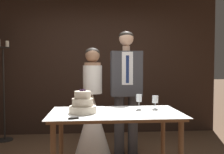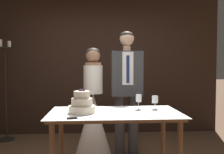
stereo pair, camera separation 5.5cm
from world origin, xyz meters
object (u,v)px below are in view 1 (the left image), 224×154
object	(u,v)px
bride	(93,116)
candle_stand	(4,94)
tiered_cake	(83,104)
wine_glass_middle	(155,100)
cake_table	(115,120)
cake_knife	(82,118)
wine_glass_near	(139,99)
groom	(126,85)

from	to	relation	value
bride	candle_stand	bearing A→B (deg)	151.39
tiered_cake	wine_glass_middle	distance (m)	0.88
tiered_cake	bride	size ratio (longest dim) A/B	0.19
wine_glass_middle	bride	bearing A→B (deg)	134.88
cake_table	cake_knife	size ratio (longest dim) A/B	3.32
tiered_cake	candle_stand	distance (m)	2.31
bride	tiered_cake	bearing A→B (deg)	-96.88
tiered_cake	candle_stand	size ratio (longest dim) A/B	0.17
wine_glass_near	wine_glass_middle	world-z (taller)	wine_glass_near
groom	wine_glass_near	bearing A→B (deg)	-86.25
bride	groom	xyz separation A→B (m)	(0.50, -0.00, 0.46)
tiered_cake	bride	bearing A→B (deg)	83.12
bride	wine_glass_near	bearing A→B (deg)	-53.88
wine_glass_middle	groom	world-z (taller)	groom
cake_knife	wine_glass_middle	size ratio (longest dim) A/B	2.76
candle_stand	tiered_cake	bearing A→B (deg)	-51.11
cake_table	groom	xyz separation A→B (m)	(0.25, 0.91, 0.33)
wine_glass_middle	candle_stand	xyz separation A→B (m)	(-2.31, 1.60, -0.10)
tiered_cake	candle_stand	xyz separation A→B (m)	(-1.45, 1.80, -0.09)
cake_table	tiered_cake	xyz separation A→B (m)	(-0.36, -0.03, 0.19)
tiered_cake	cake_knife	world-z (taller)	tiered_cake
cake_table	wine_glass_near	xyz separation A→B (m)	(0.30, 0.16, 0.22)
bride	candle_stand	xyz separation A→B (m)	(-1.56, 0.85, 0.23)
groom	cake_table	bearing A→B (deg)	-105.38
cake_table	groom	world-z (taller)	groom
bride	groom	world-z (taller)	groom
wine_glass_near	bride	xyz separation A→B (m)	(-0.55, 0.75, -0.35)
tiered_cake	cake_table	bearing A→B (deg)	5.24
cake_knife	wine_glass_near	bearing A→B (deg)	20.20
tiered_cake	wine_glass_middle	xyz separation A→B (m)	(0.86, 0.19, 0.01)
tiered_cake	wine_glass_middle	bearing A→B (deg)	12.63
cake_knife	wine_glass_near	size ratio (longest dim) A/B	2.47
wine_glass_middle	bride	size ratio (longest dim) A/B	0.10
wine_glass_near	tiered_cake	bearing A→B (deg)	-163.98
cake_knife	groom	size ratio (longest dim) A/B	0.24
tiered_cake	wine_glass_middle	size ratio (longest dim) A/B	1.86
wine_glass_near	groom	bearing A→B (deg)	93.75
cake_table	groom	distance (m)	1.00
cake_knife	bride	world-z (taller)	bride
cake_table	candle_stand	distance (m)	2.53
cake_knife	wine_glass_middle	distance (m)	0.99
cake_table	tiered_cake	bearing A→B (deg)	-174.76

